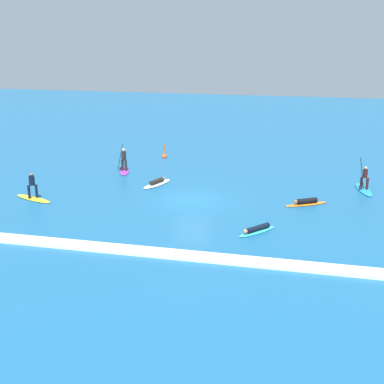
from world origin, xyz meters
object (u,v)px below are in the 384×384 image
(surfer_on_blue_board, at_px, (364,186))
(surfer_on_orange_board, at_px, (306,202))
(surfer_on_yellow_board, at_px, (33,193))
(surfer_on_teal_board, at_px, (257,230))
(surfer_on_purple_board, at_px, (124,165))
(marker_buoy, at_px, (164,155))
(surfer_on_white_board, at_px, (157,183))

(surfer_on_blue_board, bearing_deg, surfer_on_orange_board, -53.33)
(surfer_on_orange_board, relative_size, surfer_on_yellow_board, 0.88)
(surfer_on_yellow_board, xyz_separation_m, surfer_on_teal_board, (14.54, -2.54, -0.27))
(surfer_on_teal_board, bearing_deg, surfer_on_purple_board, -94.31)
(surfer_on_yellow_board, bearing_deg, surfer_on_purple_board, 89.63)
(surfer_on_blue_board, distance_m, surfer_on_teal_board, 11.29)
(surfer_on_yellow_board, distance_m, surfer_on_teal_board, 14.76)
(marker_buoy, bearing_deg, surfer_on_white_board, -77.35)
(surfer_on_orange_board, bearing_deg, marker_buoy, -72.02)
(surfer_on_yellow_board, height_order, surfer_on_white_board, surfer_on_yellow_board)
(surfer_on_blue_board, height_order, surfer_on_white_board, surfer_on_blue_board)
(surfer_on_yellow_board, bearing_deg, surfer_on_orange_board, 30.84)
(surfer_on_teal_board, xyz_separation_m, marker_buoy, (-9.70, 15.80, 0.05))
(surfer_on_orange_board, bearing_deg, surfer_on_yellow_board, -21.77)
(surfer_on_orange_board, bearing_deg, surfer_on_white_board, -43.70)
(surfer_on_purple_board, bearing_deg, marker_buoy, -36.70)
(surfer_on_white_board, bearing_deg, marker_buoy, 32.70)
(surfer_on_purple_board, xyz_separation_m, surfer_on_white_board, (3.50, -2.89, -0.38))
(surfer_on_blue_board, xyz_separation_m, surfer_on_purple_board, (-17.48, 1.06, 0.19))
(surfer_on_white_board, distance_m, marker_buoy, 8.35)
(surfer_on_blue_board, height_order, surfer_on_purple_board, surfer_on_blue_board)
(surfer_on_purple_board, relative_size, surfer_on_teal_board, 1.13)
(surfer_on_teal_board, distance_m, marker_buoy, 18.54)
(surfer_on_white_board, xyz_separation_m, marker_buoy, (-1.83, 8.14, 0.06))
(marker_buoy, bearing_deg, surfer_on_yellow_board, -110.06)
(surfer_on_white_board, relative_size, surfer_on_teal_board, 1.26)
(surfer_on_purple_board, height_order, surfer_on_white_board, surfer_on_purple_board)
(surfer_on_white_board, bearing_deg, surfer_on_purple_board, 70.51)
(surfer_on_purple_board, bearing_deg, surfer_on_yellow_board, 139.42)
(surfer_on_purple_board, distance_m, marker_buoy, 5.52)
(surfer_on_white_board, bearing_deg, surfer_on_orange_board, -82.25)
(surfer_on_orange_board, height_order, surfer_on_blue_board, surfer_on_blue_board)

